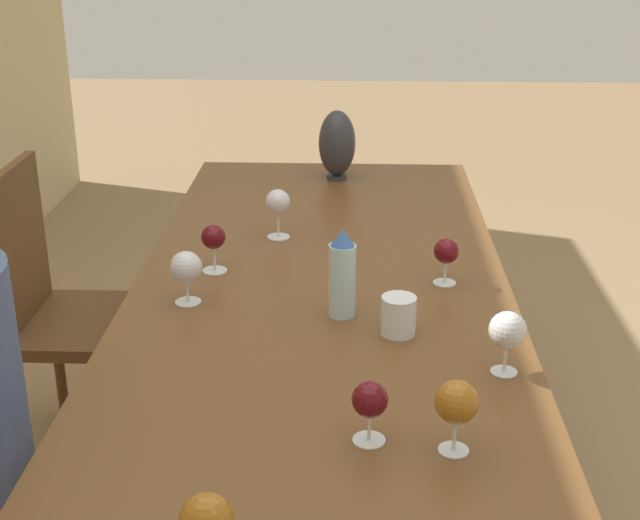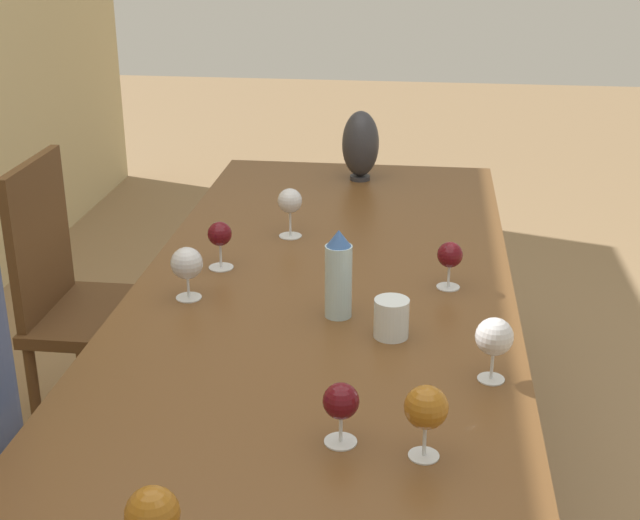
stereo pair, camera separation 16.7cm
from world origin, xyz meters
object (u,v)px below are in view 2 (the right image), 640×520
(vase, at_px, (360,144))
(wine_glass_2, at_px, (290,202))
(wine_glass_0, at_px, (341,403))
(wine_glass_5, at_px, (426,408))
(wine_glass_1, at_px, (220,236))
(water_tumbler, at_px, (391,318))
(wine_glass_3, at_px, (494,338))
(water_bottle, at_px, (338,275))
(wine_glass_6, at_px, (450,256))
(wine_glass_7, at_px, (152,515))
(chair_far, at_px, (84,297))
(wine_glass_4, at_px, (187,264))

(vase, relative_size, wine_glass_2, 1.68)
(wine_glass_0, height_order, wine_glass_5, wine_glass_5)
(vase, distance_m, wine_glass_1, 0.92)
(water_tumbler, relative_size, wine_glass_3, 0.65)
(wine_glass_0, bearing_deg, wine_glass_2, 13.58)
(wine_glass_0, distance_m, wine_glass_1, 0.90)
(water_tumbler, bearing_deg, water_bottle, 54.50)
(wine_glass_6, xyz_separation_m, wine_glass_7, (-1.11, 0.45, 0.01))
(water_tumbler, relative_size, wine_glass_1, 0.70)
(wine_glass_3, height_order, chair_far, chair_far)
(water_tumbler, distance_m, wine_glass_4, 0.54)
(wine_glass_1, bearing_deg, wine_glass_0, -152.96)
(wine_glass_0, height_order, wine_glass_2, wine_glass_2)
(water_tumbler, xyz_separation_m, wine_glass_4, (0.15, 0.52, 0.05))
(wine_glass_5, bearing_deg, wine_glass_3, -24.72)
(wine_glass_0, bearing_deg, wine_glass_1, 27.04)
(wine_glass_0, bearing_deg, wine_glass_7, 146.76)
(wine_glass_1, bearing_deg, wine_glass_2, -29.66)
(vase, relative_size, wine_glass_6, 1.99)
(chair_far, bearing_deg, wine_glass_6, -107.14)
(wine_glass_2, height_order, chair_far, chair_far)
(wine_glass_4, bearing_deg, wine_glass_1, -10.21)
(water_tumbler, xyz_separation_m, wine_glass_7, (-0.81, 0.31, 0.05))
(water_bottle, relative_size, wine_glass_4, 1.63)
(vase, height_order, wine_glass_7, vase)
(wine_glass_0, distance_m, wine_glass_3, 0.40)
(chair_far, bearing_deg, wine_glass_0, -139.43)
(water_bottle, height_order, wine_glass_1, water_bottle)
(wine_glass_2, bearing_deg, wine_glass_0, -166.42)
(wine_glass_0, distance_m, wine_glass_5, 0.16)
(wine_glass_2, distance_m, wine_glass_4, 0.51)
(wine_glass_4, bearing_deg, wine_glass_3, -113.89)
(vase, bearing_deg, chair_far, 124.51)
(vase, distance_m, wine_glass_6, 0.98)
(wine_glass_1, distance_m, chair_far, 0.69)
(wine_glass_6, bearing_deg, wine_glass_0, 164.40)
(wine_glass_7, bearing_deg, wine_glass_0, -33.24)
(wine_glass_4, bearing_deg, vase, -17.96)
(wine_glass_3, distance_m, wine_glass_5, 0.33)
(wine_glass_2, height_order, wine_glass_5, wine_glass_2)
(water_bottle, relative_size, wine_glass_2, 1.49)
(water_bottle, distance_m, wine_glass_5, 0.60)
(water_tumbler, distance_m, wine_glass_6, 0.33)
(water_bottle, height_order, vase, vase)
(wine_glass_4, relative_size, wine_glass_5, 0.95)
(vase, xyz_separation_m, wine_glass_0, (-1.67, -0.10, -0.04))
(wine_glass_7, bearing_deg, wine_glass_1, 8.14)
(water_tumbler, bearing_deg, wine_glass_4, 73.77)
(water_bottle, height_order, wine_glass_3, water_bottle)
(wine_glass_2, distance_m, wine_glass_5, 1.17)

